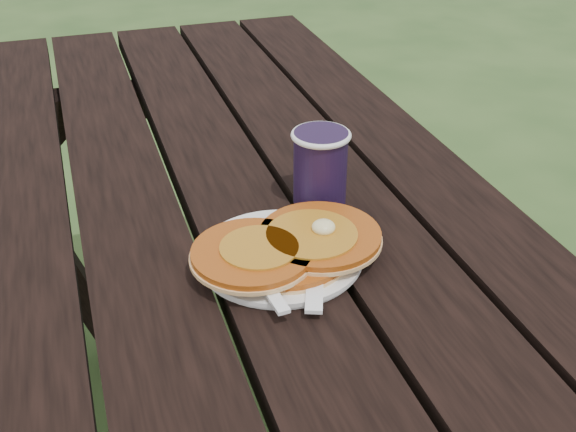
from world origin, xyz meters
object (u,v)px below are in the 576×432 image
object	(u,v)px
picnic_table	(249,403)
coffee_cup	(320,163)
pancake_stack	(289,247)
plate	(280,256)

from	to	relation	value
picnic_table	coffee_cup	xyz separation A→B (m)	(0.11, -0.01, 0.44)
pancake_stack	plate	bearing A→B (deg)	129.93
plate	coffee_cup	bearing A→B (deg)	51.43
plate	pancake_stack	xyz separation A→B (m)	(0.01, -0.01, 0.02)
pancake_stack	coffee_cup	world-z (taller)	coffee_cup
picnic_table	coffee_cup	distance (m)	0.46
picnic_table	plate	bearing A→B (deg)	-84.27
plate	coffee_cup	size ratio (longest dim) A/B	1.89
plate	coffee_cup	xyz separation A→B (m)	(0.10, 0.12, 0.06)
plate	pancake_stack	bearing A→B (deg)	-50.07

